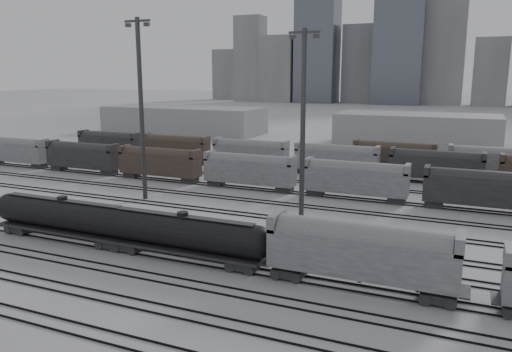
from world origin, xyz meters
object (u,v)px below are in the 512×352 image
at_px(hopper_car_a, 361,250).
at_px(light_mast_c, 303,125).
at_px(tank_car_a, 64,216).
at_px(tank_car_b, 183,233).

xyz_separation_m(hopper_car_a, light_mast_c, (-10.19, 14.85, 8.70)).
xyz_separation_m(tank_car_a, hopper_car_a, (32.76, 0.00, 0.80)).
bearing_deg(hopper_car_a, tank_car_b, 180.00).
relative_size(tank_car_b, hopper_car_a, 1.18).
height_order(tank_car_b, hopper_car_a, hopper_car_a).
xyz_separation_m(tank_car_b, light_mast_c, (7.24, 14.85, 9.54)).
bearing_deg(light_mast_c, tank_car_a, -146.66).
bearing_deg(tank_car_a, hopper_car_a, 0.00).
distance_m(tank_car_a, light_mast_c, 28.65).
bearing_deg(tank_car_b, hopper_car_a, 0.00).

